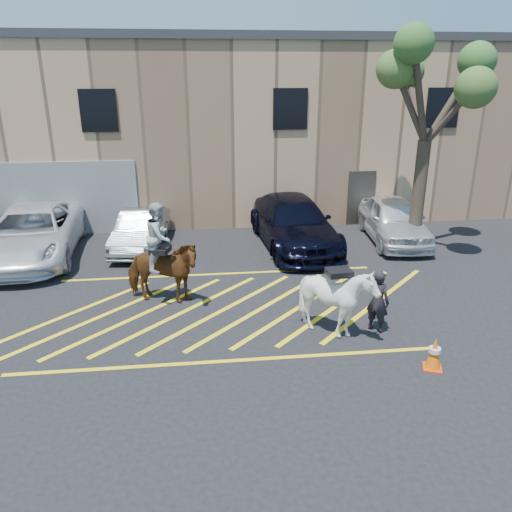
{
  "coord_description": "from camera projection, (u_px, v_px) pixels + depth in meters",
  "views": [
    {
      "loc": [
        -0.52,
        -12.19,
        5.93
      ],
      "look_at": [
        0.92,
        0.2,
        1.3
      ],
      "focal_mm": 35.0,
      "sensor_mm": 36.0,
      "label": 1
    }
  ],
  "objects": [
    {
      "name": "car_white_suv",
      "position": [
        393.0,
        220.0,
        18.36
      ],
      "size": [
        2.29,
        4.82,
        1.59
      ],
      "primitive_type": "imported",
      "rotation": [
        0.0,
        0.0,
        -0.09
      ],
      "color": "silver",
      "rests_on": "ground"
    },
    {
      "name": "tree",
      "position": [
        432.0,
        79.0,
        15.68
      ],
      "size": [
        3.99,
        4.37,
        7.31
      ],
      "color": "#47392B",
      "rests_on": "ground"
    },
    {
      "name": "ground",
      "position": [
        223.0,
        305.0,
        13.47
      ],
      "size": [
        90.0,
        90.0,
        0.0
      ],
      "primitive_type": "plane",
      "color": "black",
      "rests_on": "ground"
    },
    {
      "name": "car_blue_suv",
      "position": [
        293.0,
        223.0,
        17.83
      ],
      "size": [
        2.85,
        6.01,
        1.69
      ],
      "primitive_type": "imported",
      "rotation": [
        0.0,
        0.0,
        0.08
      ],
      "color": "black",
      "rests_on": "ground"
    },
    {
      "name": "traffic_cone",
      "position": [
        434.0,
        353.0,
        10.48
      ],
      "size": [
        0.49,
        0.49,
        0.73
      ],
      "color": "#F9380A",
      "rests_on": "ground"
    },
    {
      "name": "car_white_pickup",
      "position": [
        33.0,
        233.0,
        16.67
      ],
      "size": [
        3.16,
        6.18,
        1.67
      ],
      "primitive_type": "imported",
      "rotation": [
        0.0,
        0.0,
        0.07
      ],
      "color": "white",
      "rests_on": "ground"
    },
    {
      "name": "saddled_white",
      "position": [
        337.0,
        300.0,
        11.67
      ],
      "size": [
        1.57,
        1.74,
        1.8
      ],
      "color": "silver",
      "rests_on": "ground"
    },
    {
      "name": "hatching_zone",
      "position": [
        224.0,
        310.0,
        13.19
      ],
      "size": [
        12.6,
        5.12,
        0.01
      ],
      "color": "yellow",
      "rests_on": "ground"
    },
    {
      "name": "mounted_bay",
      "position": [
        161.0,
        263.0,
        13.26
      ],
      "size": [
        2.3,
        1.49,
        2.8
      ],
      "color": "#5D3416",
      "rests_on": "ground"
    },
    {
      "name": "warehouse",
      "position": [
        207.0,
        123.0,
        23.36
      ],
      "size": [
        32.42,
        10.2,
        7.3
      ],
      "color": "tan",
      "rests_on": "ground"
    },
    {
      "name": "car_silver_sedan",
      "position": [
        141.0,
        230.0,
        17.6
      ],
      "size": [
        1.88,
        4.15,
        1.32
      ],
      "primitive_type": "imported",
      "rotation": [
        0.0,
        0.0,
        -0.12
      ],
      "color": "#8C9499",
      "rests_on": "ground"
    },
    {
      "name": "handler",
      "position": [
        378.0,
        301.0,
        11.89
      ],
      "size": [
        0.67,
        0.66,
        1.56
      ],
      "primitive_type": "imported",
      "rotation": [
        0.0,
        0.0,
        2.36
      ],
      "color": "black",
      "rests_on": "ground"
    }
  ]
}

